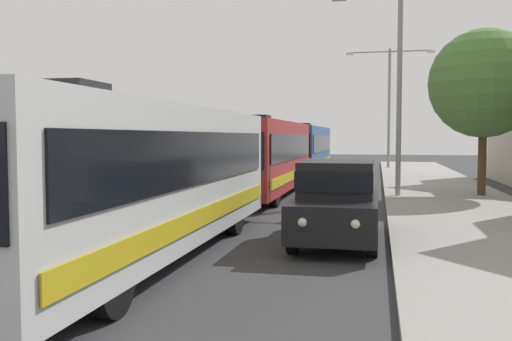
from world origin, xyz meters
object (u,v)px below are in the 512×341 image
(streetlamp_mid, at_px, (400,70))
(roadside_tree, at_px, (484,84))
(bus_middle, at_px, (302,149))
(streetlamp_far, at_px, (389,95))
(bus_second_in_line, at_px, (262,155))
(white_suv, at_px, (337,198))
(bus_lead, at_px, (141,175))

(streetlamp_mid, xyz_separation_m, roadside_tree, (3.23, 0.74, -0.53))
(bus_middle, relative_size, streetlamp_far, 1.29)
(bus_second_in_line, relative_size, bus_middle, 0.95)
(bus_middle, xyz_separation_m, streetlamp_mid, (5.40, -12.20, 3.36))
(streetlamp_far, bearing_deg, streetlamp_mid, -90.00)
(bus_middle, bearing_deg, roadside_tree, -53.03)
(bus_middle, height_order, streetlamp_far, streetlamp_far)
(roadside_tree, bearing_deg, white_suv, -115.38)
(streetlamp_mid, distance_m, streetlamp_far, 20.45)
(bus_lead, xyz_separation_m, streetlamp_far, (5.40, 32.75, 3.84))
(streetlamp_mid, bearing_deg, bus_middle, 113.87)
(white_suv, height_order, streetlamp_mid, streetlamp_mid)
(bus_lead, xyz_separation_m, bus_middle, (-0.00, 24.50, -0.00))
(bus_lead, bearing_deg, streetlamp_mid, 66.31)
(bus_second_in_line, height_order, roadside_tree, roadside_tree)
(bus_second_in_line, xyz_separation_m, bus_middle, (0.00, 12.42, 0.00))
(bus_lead, distance_m, bus_second_in_line, 12.08)
(white_suv, bearing_deg, bus_lead, -144.34)
(bus_second_in_line, bearing_deg, roadside_tree, 6.38)
(bus_lead, bearing_deg, white_suv, 35.66)
(streetlamp_mid, bearing_deg, streetlamp_far, 90.00)
(bus_second_in_line, xyz_separation_m, white_suv, (3.70, -9.42, -0.66))
(bus_lead, distance_m, roadside_tree, 15.89)
(bus_lead, relative_size, white_suv, 2.47)
(bus_second_in_line, distance_m, roadside_tree, 9.13)
(streetlamp_far, bearing_deg, white_suv, -93.23)
(white_suv, height_order, streetlamp_far, streetlamp_far)
(bus_middle, bearing_deg, streetlamp_far, 56.79)
(streetlamp_mid, distance_m, roadside_tree, 3.35)
(bus_middle, height_order, roadside_tree, roadside_tree)
(bus_second_in_line, bearing_deg, streetlamp_far, 75.36)
(streetlamp_mid, xyz_separation_m, streetlamp_far, (0.00, 20.44, 0.48))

